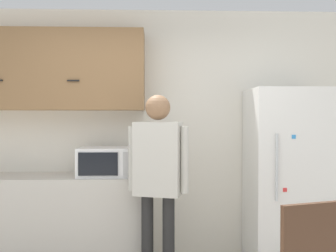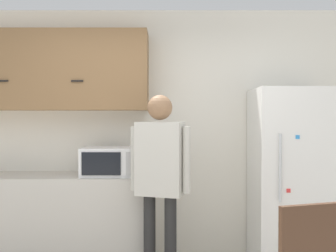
# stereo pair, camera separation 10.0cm
# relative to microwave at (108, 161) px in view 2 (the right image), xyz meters

# --- Properties ---
(back_wall) EXTENTS (6.00, 0.06, 2.70)m
(back_wall) POSITION_rel_microwave_xyz_m (0.42, 0.34, 0.28)
(back_wall) COLOR silver
(back_wall) RESTS_ON ground_plane
(counter) EXTENTS (2.16, 0.56, 0.92)m
(counter) POSITION_rel_microwave_xyz_m (-0.69, 0.03, -0.61)
(counter) COLOR #BCB7AD
(counter) RESTS_ON ground_plane
(upper_cabinets) EXTENTS (2.16, 0.36, 0.83)m
(upper_cabinets) POSITION_rel_microwave_xyz_m (-0.69, 0.14, 0.94)
(upper_cabinets) COLOR olive
(microwave) EXTENTS (0.54, 0.41, 0.29)m
(microwave) POSITION_rel_microwave_xyz_m (0.00, 0.00, 0.00)
(microwave) COLOR white
(microwave) RESTS_ON counter
(person) EXTENTS (0.55, 0.33, 1.72)m
(person) POSITION_rel_microwave_xyz_m (0.53, -0.42, -0.02)
(person) COLOR black
(person) RESTS_ON ground_plane
(refrigerator) EXTENTS (0.75, 0.68, 1.81)m
(refrigerator) POSITION_rel_microwave_xyz_m (1.85, -0.03, -0.16)
(refrigerator) COLOR white
(refrigerator) RESTS_ON ground_plane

